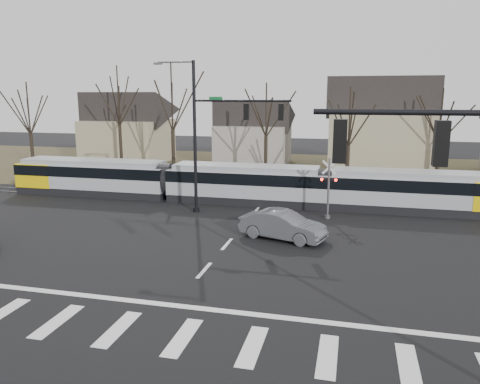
# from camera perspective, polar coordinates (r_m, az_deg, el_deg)

# --- Properties ---
(ground) EXTENTS (140.00, 140.00, 0.00)m
(ground) POSITION_cam_1_polar(r_m,az_deg,el_deg) (20.31, -6.17, -11.47)
(ground) COLOR black
(grass_verge) EXTENTS (140.00, 28.00, 0.01)m
(grass_verge) POSITION_cam_1_polar(r_m,az_deg,el_deg) (50.57, 6.22, 2.63)
(grass_verge) COLOR #38331E
(grass_verge) RESTS_ON ground
(crosswalk) EXTENTS (27.00, 2.60, 0.01)m
(crosswalk) POSITION_cam_1_polar(r_m,az_deg,el_deg) (16.99, -10.94, -16.52)
(crosswalk) COLOR silver
(crosswalk) RESTS_ON ground
(stop_line) EXTENTS (28.00, 0.35, 0.01)m
(stop_line) POSITION_cam_1_polar(r_m,az_deg,el_deg) (18.78, -8.08, -13.52)
(stop_line) COLOR silver
(stop_line) RESTS_ON ground
(lane_dashes) EXTENTS (0.18, 30.00, 0.01)m
(lane_dashes) POSITION_cam_1_polar(r_m,az_deg,el_deg) (35.05, 2.72, -1.40)
(lane_dashes) COLOR silver
(lane_dashes) RESTS_ON ground
(rail_pair) EXTENTS (90.00, 1.52, 0.06)m
(rail_pair) POSITION_cam_1_polar(r_m,az_deg,el_deg) (34.86, 2.66, -1.43)
(rail_pair) COLOR #59595E
(rail_pair) RESTS_ON ground
(tram) EXTENTS (37.60, 2.79, 2.85)m
(tram) POSITION_cam_1_polar(r_m,az_deg,el_deg) (35.03, 0.42, 1.19)
(tram) COLOR gray
(tram) RESTS_ON ground
(sedan) EXTENTS (4.40, 5.82, 1.61)m
(sedan) POSITION_cam_1_polar(r_m,az_deg,el_deg) (26.43, 5.22, -4.05)
(sedan) COLOR #515459
(sedan) RESTS_ON ground
(signal_pole_far) EXTENTS (9.28, 0.44, 10.20)m
(signal_pole_far) POSITION_cam_1_polar(r_m,az_deg,el_deg) (31.38, -2.78, 7.58)
(signal_pole_far) COLOR black
(signal_pole_far) RESTS_ON ground
(rail_crossing_signal) EXTENTS (1.08, 0.36, 4.00)m
(rail_crossing_signal) POSITION_cam_1_polar(r_m,az_deg,el_deg) (30.95, 10.72, 0.19)
(rail_crossing_signal) COLOR #59595B
(rail_crossing_signal) RESTS_ON ground
(tree_row) EXTENTS (59.20, 7.20, 10.00)m
(tree_row) POSITION_cam_1_polar(r_m,az_deg,el_deg) (43.84, 7.92, 7.77)
(tree_row) COLOR black
(tree_row) RESTS_ON ground
(house_a) EXTENTS (9.72, 8.64, 8.60)m
(house_a) POSITION_cam_1_polar(r_m,az_deg,el_deg) (58.03, -13.57, 7.98)
(house_a) COLOR gray
(house_a) RESTS_ON ground
(house_b) EXTENTS (8.64, 7.56, 7.65)m
(house_b) POSITION_cam_1_polar(r_m,az_deg,el_deg) (54.87, 1.65, 7.58)
(house_b) COLOR gray
(house_b) RESTS_ON ground
(house_c) EXTENTS (10.80, 8.64, 10.10)m
(house_c) POSITION_cam_1_polar(r_m,az_deg,el_deg) (50.65, 16.75, 8.17)
(house_c) COLOR gray
(house_c) RESTS_ON ground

